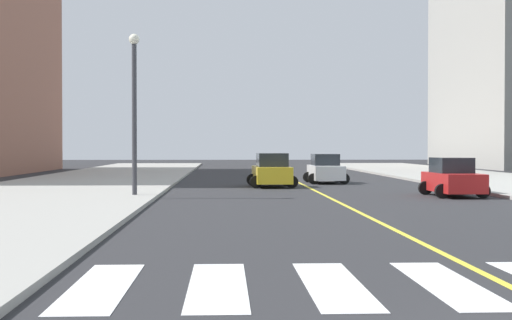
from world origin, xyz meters
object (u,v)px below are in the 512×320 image
Objects in this scene: car_red_third at (453,178)px; street_lamp at (134,99)px; car_yellow_second at (272,171)px; car_white_nearest at (326,169)px.

street_lamp is (-13.62, -0.63, 3.36)m from car_red_third.
car_yellow_second is 10.85m from street_lamp.
car_red_third is 14.04m from street_lamp.
street_lamp reaches higher than car_white_nearest.
street_lamp is at bearing 50.53° from car_white_nearest.
car_yellow_second is at bearing 47.76° from car_white_nearest.
car_red_third is at bearing 2.64° from street_lamp.
car_white_nearest is 12.15m from car_red_third.
car_red_third is at bearing 108.06° from car_white_nearest.
car_red_third is at bearing -47.96° from car_yellow_second.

